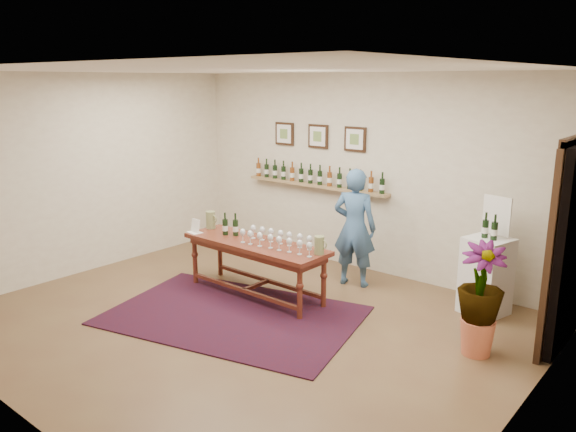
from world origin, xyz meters
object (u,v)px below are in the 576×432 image
Objects in this scene: person at (355,228)px; display_pedestal at (486,276)px; tasting_table at (255,250)px; potted_plant at (480,299)px.

display_pedestal is at bearing 170.24° from person.
display_pedestal is at bearing 28.62° from tasting_table.
potted_plant reaches higher than tasting_table.
potted_plant reaches higher than display_pedestal.
tasting_table is at bearing -152.25° from display_pedestal.
display_pedestal is (2.47, 1.30, -0.14)m from tasting_table.
person is (-1.72, -0.18, 0.33)m from display_pedestal.
person is (0.75, 1.12, 0.19)m from tasting_table.
potted_plant is (0.33, -1.07, 0.13)m from display_pedestal.
person is (-2.05, 0.89, 0.21)m from potted_plant.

